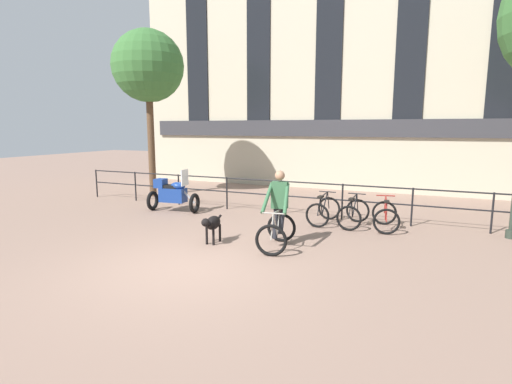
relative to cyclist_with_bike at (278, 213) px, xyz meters
name	(u,v)px	position (x,y,z in m)	size (l,w,h in m)	color
ground_plane	(186,268)	(-1.13, -1.97, -0.76)	(60.00, 60.00, 0.00)	#8E7060
canal_railing	(281,191)	(-1.13, 3.23, -0.05)	(15.05, 0.05, 1.05)	black
building_facade	(330,66)	(-1.13, 9.02, 4.41)	(18.00, 0.72, 10.39)	#BCB299
cyclist_with_bike	(278,213)	(0.00, 0.00, 0.00)	(0.86, 1.26, 1.70)	black
dog	(212,224)	(-1.47, -0.37, -0.30)	(0.28, 0.89, 0.66)	black
parked_motorcycle	(173,194)	(-4.39, 2.19, -0.20)	(1.66, 0.80, 1.35)	black
parked_bicycle_near_lamp	(323,211)	(0.37, 2.57, -0.41)	(0.72, 1.15, 0.86)	black
parked_bicycle_mid_left	(353,213)	(1.19, 2.57, -0.41)	(0.71, 1.14, 0.86)	black
parked_bicycle_mid_right	(385,216)	(2.02, 2.57, -0.41)	(0.83, 1.20, 0.86)	black
tree_canalside_left	(148,67)	(-6.86, 4.35, 4.09)	(2.66, 2.66, 6.22)	brown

